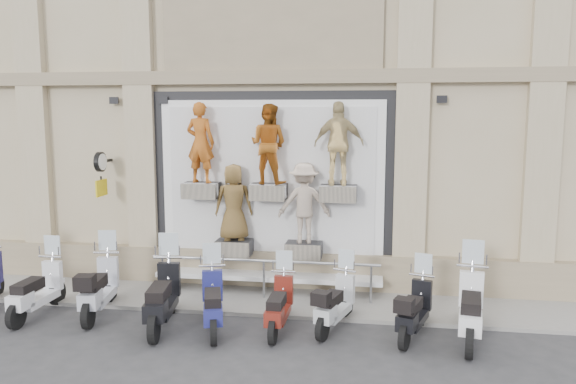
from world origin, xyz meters
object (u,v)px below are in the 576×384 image
scooter_c (99,276)px  scooter_f (279,295)px  scooter_g (336,293)px  clock_sign_bracket (101,168)px  scooter_h (415,299)px  scooter_i (471,295)px  guard_rail (264,280)px  scooter_b (36,279)px  scooter_d (162,284)px  scooter_e (213,291)px

scooter_c → scooter_f: scooter_c is taller
scooter_f → scooter_g: size_ratio=0.99×
clock_sign_bracket → scooter_h: size_ratio=0.58×
scooter_i → guard_rail: bearing=168.8°
guard_rail → scooter_i: bearing=-20.6°
clock_sign_bracket → scooter_h: bearing=-15.8°
scooter_c → scooter_b: bearing=-177.9°
guard_rail → scooter_f: (0.61, -1.60, 0.24)m
scooter_g → scooter_c: bearing=-163.0°
scooter_h → clock_sign_bracket: bearing=-177.8°
guard_rail → scooter_g: scooter_g is taller
scooter_d → scooter_i: scooter_i is taller
scooter_f → scooter_i: scooter_i is taller
guard_rail → scooter_b: (-4.32, -1.60, 0.30)m
clock_sign_bracket → scooter_i: 8.45m
scooter_g → scooter_h: 1.46m
scooter_b → scooter_e: 3.70m
scooter_d → scooter_c: bearing=155.0°
clock_sign_bracket → scooter_g: 6.20m
scooter_e → scooter_h: (3.72, 0.26, -0.05)m
scooter_b → scooter_h: 7.42m
scooter_c → scooter_g: (4.76, 0.00, -0.10)m
clock_sign_bracket → scooter_f: bearing=-24.7°
scooter_g → scooter_d: bearing=-155.5°
scooter_d → scooter_g: (3.25, 0.43, -0.14)m
scooter_f → scooter_e: bearing=-172.0°
scooter_c → scooter_e: scooter_c is taller
scooter_b → scooter_f: (4.93, 0.00, -0.06)m
scooter_b → guard_rail: bearing=20.8°
guard_rail → scooter_d: 2.42m
guard_rail → scooter_b: bearing=-159.6°
scooter_h → scooter_i: scooter_i is taller
guard_rail → scooter_b: 4.62m
scooter_b → scooter_h: bearing=1.2°
scooter_g → scooter_h: scooter_h is taller
scooter_b → scooter_e: scooter_e is taller
scooter_c → scooter_i: scooter_i is taller
guard_rail → scooter_i: scooter_i is taller
clock_sign_bracket → scooter_f: clock_sign_bracket is taller
scooter_d → scooter_g: size_ratio=1.20×
scooter_d → scooter_i: size_ratio=0.99×
clock_sign_bracket → scooter_h: 7.56m
scooter_e → scooter_f: scooter_e is taller
scooter_d → clock_sign_bracket: bearing=126.5°
scooter_d → scooter_f: scooter_d is taller
scooter_f → scooter_d: bearing=-175.3°
scooter_c → scooter_i: size_ratio=0.95×
guard_rail → clock_sign_bracket: size_ratio=4.96×
scooter_b → scooter_c: size_ratio=0.94×
scooter_d → scooter_f: (2.22, 0.17, -0.14)m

